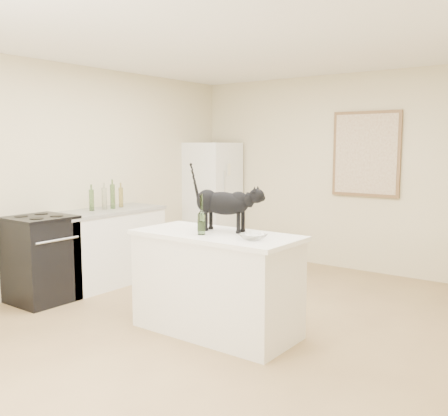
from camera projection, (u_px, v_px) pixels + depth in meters
floor at (221, 323)px, 4.79m from camera, size 5.50×5.50×0.00m
ceiling at (221, 38)px, 4.47m from camera, size 5.50×5.50×0.00m
wall_back at (344, 172)px, 6.81m from camera, size 4.50×0.00×4.50m
wall_left at (68, 176)px, 5.96m from camera, size 0.00×5.50×5.50m
island_base at (216, 285)px, 4.52m from camera, size 1.44×0.67×0.86m
island_top at (216, 235)px, 4.46m from camera, size 1.50×0.70×0.04m
left_cabinets at (107, 248)px, 6.13m from camera, size 0.60×1.40×0.86m
left_countertop at (106, 211)px, 6.08m from camera, size 0.62×1.44×0.04m
stove at (41, 260)px, 5.41m from camera, size 0.60×0.60×0.90m
fridge at (212, 199)px, 7.71m from camera, size 0.68×0.68×1.70m
artwork_frame at (366, 154)px, 6.58m from camera, size 0.90×0.03×1.10m
artwork_canvas at (365, 154)px, 6.57m from camera, size 0.82×0.00×1.02m
black_cat at (223, 206)px, 4.53m from camera, size 0.67×0.31×0.45m
wine_bottle at (201, 217)px, 4.36m from camera, size 0.09×0.09×0.31m
glass_bowl at (253, 237)px, 4.12m from camera, size 0.23×0.23×0.05m
fridge_paper at (229, 169)px, 7.43m from camera, size 0.03×0.14×0.18m
counter_bottle_cluster at (107, 198)px, 6.10m from camera, size 0.12×0.49×0.30m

